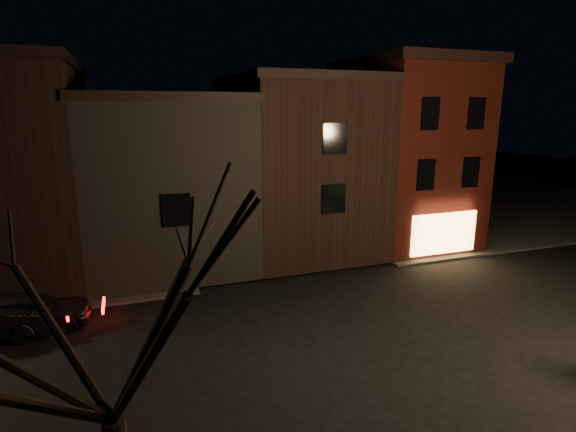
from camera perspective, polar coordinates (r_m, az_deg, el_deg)
The scene contains 8 objects.
ground at distance 17.22m, azimuth 8.81°, elevation -13.81°, with size 120.00×120.00×0.00m, color black.
sidewalk_far_right at distance 43.93m, azimuth 19.58°, elevation 2.43°, with size 30.00×30.00×0.12m, color #2D2B28.
corner_building at distance 27.72m, azimuth 14.61°, elevation 7.95°, with size 6.50×8.50×10.50m.
row_building_a at distance 25.69m, azimuth 1.03°, elevation 6.70°, with size 7.30×10.30×9.40m.
row_building_b at distance 24.20m, azimuth -15.32°, elevation 4.62°, with size 7.80×10.30×8.40m.
row_building_c at distance 24.67m, azimuth -32.49°, elevation 4.93°, with size 7.30×10.30×9.90m.
bare_tree_left at distance 6.84m, azimuth -22.87°, elevation -8.16°, with size 5.60×5.60×7.50m.
parked_car_a at distance 18.98m, azimuth -30.36°, elevation -10.47°, with size 1.75×4.34×1.48m, color black.
Camera 1 is at (-7.48, -13.39, 7.82)m, focal length 28.00 mm.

